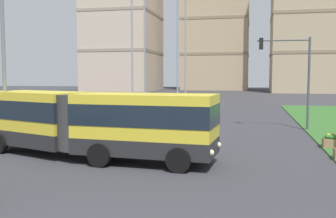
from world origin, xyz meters
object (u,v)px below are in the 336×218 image
streetlight_left (4,55)px  apartment_tower_westcentre (217,6)px  articulated_bus (91,122)px  traffic_light_far_right (292,67)px  car_grey_wagon (115,118)px  flower_planter_5 (334,141)px

streetlight_left → apartment_tower_westcentre: size_ratio=0.19×
articulated_bus → traffic_light_far_right: bearing=49.7°
apartment_tower_westcentre → traffic_light_far_right: bearing=-81.3°
articulated_bus → streetlight_left: (-4.82, 0.60, 3.13)m
car_grey_wagon → flower_planter_5: size_ratio=4.10×
apartment_tower_westcentre → streetlight_left: bearing=-91.1°
flower_planter_5 → traffic_light_far_right: traffic_light_far_right is taller
car_grey_wagon → flower_planter_5: bearing=-19.6°
traffic_light_far_right → streetlight_left: streetlight_left is taller
car_grey_wagon → articulated_bus: bearing=-76.3°
articulated_bus → flower_planter_5: (11.42, 4.74, -1.23)m
flower_planter_5 → traffic_light_far_right: bearing=102.3°
traffic_light_far_right → streetlight_left: bearing=-143.0°
articulated_bus → traffic_light_far_right: 15.56m
articulated_bus → traffic_light_far_right: size_ratio=1.86×
traffic_light_far_right → apartment_tower_westcentre: bearing=98.7°
car_grey_wagon → flower_planter_5: car_grey_wagon is taller
streetlight_left → car_grey_wagon: bearing=74.8°
streetlight_left → apartment_tower_westcentre: apartment_tower_westcentre is taller
car_grey_wagon → streetlight_left: bearing=-105.2°
car_grey_wagon → apartment_tower_westcentre: bearing=90.4°
flower_planter_5 → streetlight_left: streetlight_left is taller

